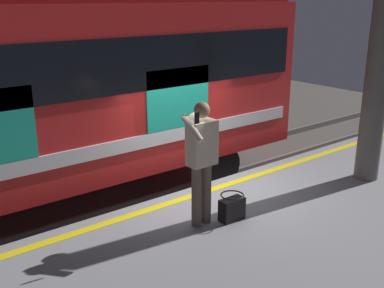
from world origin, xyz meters
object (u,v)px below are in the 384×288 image
train_carriage (55,82)px  passenger (201,154)px  handbag (232,208)px  station_column (379,68)px

train_carriage → passenger: bearing=101.1°
handbag → station_column: station_column is taller
passenger → station_column: bearing=172.6°
train_carriage → passenger: (-0.66, 3.37, -0.59)m
passenger → train_carriage: bearing=-78.9°
passenger → handbag: size_ratio=4.48×
station_column → handbag: bearing=-4.9°
passenger → handbag: bearing=155.7°
handbag → train_carriage: bearing=-73.1°
train_carriage → passenger: size_ratio=5.20×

